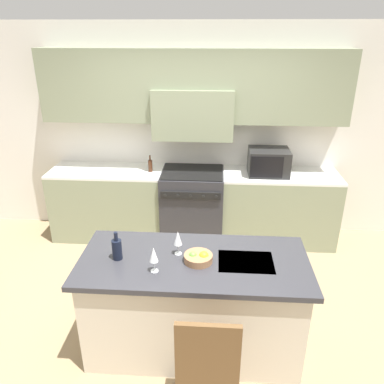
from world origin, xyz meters
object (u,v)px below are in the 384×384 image
at_px(range_stove, 192,205).
at_px(wine_glass_far, 178,239).
at_px(fruit_bowl, 199,258).
at_px(island_chair, 207,369).
at_px(wine_bottle, 117,249).
at_px(wine_glass_near, 154,255).
at_px(oil_bottle_on_counter, 150,165).
at_px(microwave, 269,162).

bearing_deg(range_stove, wine_glass_far, -89.87).
distance_m(range_stove, fruit_bowl, 1.95).
xyz_separation_m(range_stove, island_chair, (0.27, -2.64, 0.09)).
xyz_separation_m(island_chair, wine_bottle, (-0.75, 0.74, 0.41)).
bearing_deg(fruit_bowl, range_stove, 95.25).
bearing_deg(wine_glass_near, oil_bottle_on_counter, 100.42).
height_order(range_stove, microwave, microwave).
height_order(wine_glass_far, oil_bottle_on_counter, oil_bottle_on_counter).
bearing_deg(oil_bottle_on_counter, wine_glass_near, -79.58).
bearing_deg(oil_bottle_on_counter, island_chair, -73.02).
bearing_deg(wine_bottle, fruit_bowl, 0.47).
relative_size(range_stove, oil_bottle_on_counter, 4.43).
relative_size(range_stove, wine_glass_far, 4.46).
xyz_separation_m(fruit_bowl, oil_bottle_on_counter, (-0.71, 1.89, 0.09)).
distance_m(wine_bottle, wine_glass_near, 0.36).
bearing_deg(wine_glass_near, wine_bottle, 154.84).
distance_m(island_chair, oil_bottle_on_counter, 2.80).
height_order(microwave, oil_bottle_on_counter, microwave).
xyz_separation_m(range_stove, oil_bottle_on_counter, (-0.53, 0.00, 0.54)).
xyz_separation_m(range_stove, wine_glass_near, (-0.16, -2.05, 0.56)).
relative_size(wine_bottle, oil_bottle_on_counter, 1.13).
xyz_separation_m(wine_glass_far, oil_bottle_on_counter, (-0.54, 1.80, -0.02)).
bearing_deg(microwave, wine_glass_far, -117.33).
bearing_deg(wine_glass_far, range_stove, 90.13).
height_order(range_stove, wine_glass_far, wine_glass_far).
distance_m(wine_glass_far, fruit_bowl, 0.22).
xyz_separation_m(wine_glass_near, wine_glass_far, (0.16, 0.25, 0.00)).
relative_size(island_chair, oil_bottle_on_counter, 4.79).
distance_m(wine_glass_far, oil_bottle_on_counter, 1.88).
distance_m(fruit_bowl, oil_bottle_on_counter, 2.02).
height_order(microwave, island_chair, microwave).
bearing_deg(island_chair, microwave, 75.88).
height_order(wine_glass_far, fruit_bowl, wine_glass_far).
height_order(wine_bottle, fruit_bowl, wine_bottle).
xyz_separation_m(island_chair, wine_glass_near, (-0.43, 0.59, 0.47)).
bearing_deg(oil_bottle_on_counter, microwave, 0.58).
relative_size(island_chair, wine_bottle, 4.25).
distance_m(microwave, fruit_bowl, 2.06).
height_order(wine_bottle, wine_glass_near, wine_bottle).
relative_size(range_stove, island_chair, 0.92).
bearing_deg(oil_bottle_on_counter, fruit_bowl, -69.49).
relative_size(island_chair, wine_glass_near, 4.82).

